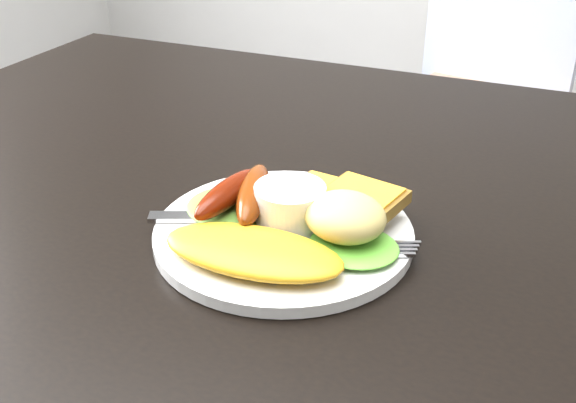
{
  "coord_description": "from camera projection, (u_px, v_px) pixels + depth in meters",
  "views": [
    {
      "loc": [
        0.18,
        -0.55,
        1.06
      ],
      "look_at": [
        -0.02,
        -0.09,
        0.78
      ],
      "focal_mm": 42.0,
      "sensor_mm": 36.0,
      "label": 1
    }
  ],
  "objects": [
    {
      "name": "lettuce_right",
      "position": [
        354.0,
        246.0,
        0.54
      ],
      "size": [
        0.08,
        0.07,
        0.01
      ],
      "primitive_type": "ellipsoid",
      "rotation": [
        0.0,
        0.0,
        -0.07
      ],
      "color": "#5AA43A",
      "rests_on": "plate"
    },
    {
      "name": "sausage_a",
      "position": [
        228.0,
        193.0,
        0.59
      ],
      "size": [
        0.03,
        0.1,
        0.02
      ],
      "primitive_type": "ellipsoid",
      "rotation": [
        0.0,
        0.0,
        -0.09
      ],
      "color": "#611B07",
      "rests_on": "lettuce_left"
    },
    {
      "name": "ramekin",
      "position": [
        290.0,
        205.0,
        0.58
      ],
      "size": [
        0.07,
        0.07,
        0.04
      ],
      "primitive_type": "cylinder",
      "rotation": [
        0.0,
        0.0,
        0.15
      ],
      "color": "white",
      "rests_on": "plate"
    },
    {
      "name": "plate",
      "position": [
        283.0,
        233.0,
        0.58
      ],
      "size": [
        0.22,
        0.22,
        0.01
      ],
      "primitive_type": "cylinder",
      "color": "white",
      "rests_on": "dining_table"
    },
    {
      "name": "toast_b",
      "position": [
        360.0,
        201.0,
        0.58
      ],
      "size": [
        0.08,
        0.08,
        0.01
      ],
      "primitive_type": "cube",
      "rotation": [
        0.0,
        0.0,
        -0.22
      ],
      "color": "olive",
      "rests_on": "toast_a"
    },
    {
      "name": "dining_chair",
      "position": [
        482.0,
        111.0,
        1.68
      ],
      "size": [
        0.47,
        0.47,
        0.05
      ],
      "primitive_type": "cube",
      "rotation": [
        0.0,
        0.0,
        -0.2
      ],
      "color": "tan",
      "rests_on": "ground"
    },
    {
      "name": "toast_a",
      "position": [
        324.0,
        198.0,
        0.61
      ],
      "size": [
        0.07,
        0.07,
        0.01
      ],
      "primitive_type": "cube",
      "rotation": [
        0.0,
        0.0,
        -0.13
      ],
      "color": "brown",
      "rests_on": "plate"
    },
    {
      "name": "potato_salad",
      "position": [
        345.0,
        217.0,
        0.55
      ],
      "size": [
        0.09,
        0.08,
        0.04
      ],
      "primitive_type": "ellipsoid",
      "rotation": [
        0.0,
        0.0,
        -0.33
      ],
      "color": "beige",
      "rests_on": "lettuce_right"
    },
    {
      "name": "omelette",
      "position": [
        253.0,
        251.0,
        0.53
      ],
      "size": [
        0.15,
        0.08,
        0.02
      ],
      "primitive_type": "ellipsoid",
      "rotation": [
        0.0,
        0.0,
        0.05
      ],
      "color": "orange",
      "rests_on": "plate"
    },
    {
      "name": "person",
      "position": [
        306.0,
        0.0,
        1.43
      ],
      "size": [
        0.56,
        0.39,
        1.49
      ],
      "primitive_type": "imported",
      "rotation": [
        0.0,
        0.0,
        3.08
      ],
      "color": "navy",
      "rests_on": "ground"
    },
    {
      "name": "dining_table",
      "position": [
        342.0,
        212.0,
        0.67
      ],
      "size": [
        1.2,
        0.8,
        0.04
      ],
      "primitive_type": "cube",
      "color": "black",
      "rests_on": "ground"
    },
    {
      "name": "fork",
      "position": [
        249.0,
        217.0,
        0.59
      ],
      "size": [
        0.17,
        0.08,
        0.0
      ],
      "primitive_type": "cube",
      "rotation": [
        0.0,
        0.0,
        0.4
      ],
      "color": "#ADAFB7",
      "rests_on": "plate"
    },
    {
      "name": "sausage_b",
      "position": [
        253.0,
        193.0,
        0.59
      ],
      "size": [
        0.06,
        0.11,
        0.03
      ],
      "primitive_type": "ellipsoid",
      "rotation": [
        0.0,
        0.0,
        0.31
      ],
      "color": "#6B2A07",
      "rests_on": "lettuce_left"
    },
    {
      "name": "lettuce_left",
      "position": [
        233.0,
        207.0,
        0.6
      ],
      "size": [
        0.1,
        0.09,
        0.01
      ],
      "primitive_type": "ellipsoid",
      "rotation": [
        0.0,
        0.0,
        -0.19
      ],
      "color": "#4C972A",
      "rests_on": "plate"
    }
  ]
}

